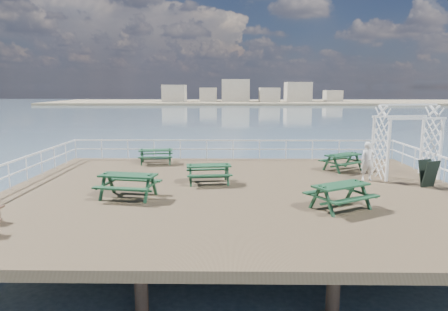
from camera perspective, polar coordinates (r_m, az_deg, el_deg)
ground at (r=15.70m, az=1.51°, el=-5.48°), size 18.00×14.00×0.30m
sea_backdrop at (r=149.83m, az=5.72°, el=7.98°), size 300.00×300.00×9.20m
railing at (r=17.99m, az=1.20°, el=-0.18°), size 17.77×13.76×1.10m
picnic_table_a at (r=21.25m, az=-9.70°, el=0.30°), size 1.89×1.60×0.84m
picnic_table_b at (r=16.65m, az=-2.20°, el=-2.05°), size 2.00×1.70×0.89m
picnic_table_c at (r=20.06m, az=16.64°, el=-0.44°), size 2.33×2.22×0.89m
picnic_table_d at (r=14.87m, az=-13.53°, el=-3.52°), size 2.26×1.94×0.98m
picnic_table_e at (r=13.71m, az=16.34°, el=-4.88°), size 2.46×2.31×0.94m
trellis_arbor at (r=19.36m, az=24.56°, el=1.37°), size 2.80×1.76×3.26m
sandwich_board at (r=18.03m, az=27.15°, el=-2.32°), size 0.81×0.72×1.11m
person at (r=18.20m, az=19.87°, el=-0.78°), size 0.61×0.40×1.66m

